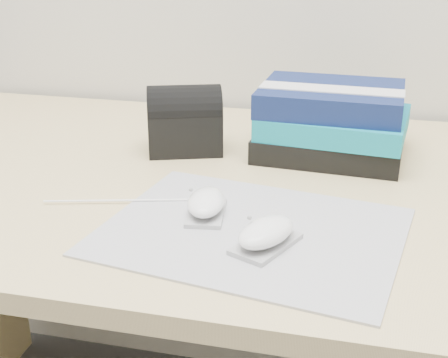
% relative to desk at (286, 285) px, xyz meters
% --- Properties ---
extents(desk, '(1.60, 0.80, 0.73)m').
position_rel_desk_xyz_m(desk, '(0.00, 0.00, 0.00)').
color(desk, tan).
rests_on(desk, ground).
extents(mousepad, '(0.44, 0.36, 0.00)m').
position_rel_desk_xyz_m(mousepad, '(-0.02, -0.25, 0.24)').
color(mousepad, gray).
rests_on(mousepad, desk).
extents(mouse_rear, '(0.06, 0.10, 0.04)m').
position_rel_desk_xyz_m(mouse_rear, '(-0.09, -0.22, 0.25)').
color(mouse_rear, '#A5A6A8').
rests_on(mouse_rear, mousepad).
extents(mouse_front, '(0.09, 0.11, 0.04)m').
position_rel_desk_xyz_m(mouse_front, '(0.01, -0.29, 0.26)').
color(mouse_front, '#A2A1A4').
rests_on(mouse_front, mousepad).
extents(usb_cable, '(0.24, 0.07, 0.00)m').
position_rel_desk_xyz_m(usb_cable, '(-0.22, -0.20, 0.24)').
color(usb_cable, white).
rests_on(usb_cable, mousepad).
extents(book_stack, '(0.27, 0.22, 0.13)m').
position_rel_desk_xyz_m(book_stack, '(0.06, 0.09, 0.30)').
color(book_stack, black).
rests_on(book_stack, desk).
extents(pouch, '(0.15, 0.13, 0.12)m').
position_rel_desk_xyz_m(pouch, '(-0.20, 0.04, 0.29)').
color(pouch, black).
rests_on(pouch, desk).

